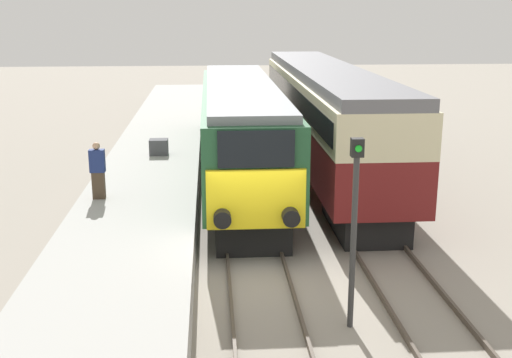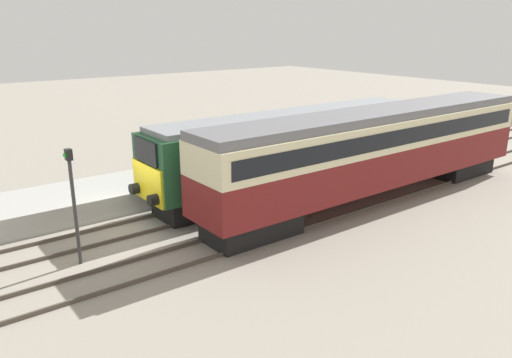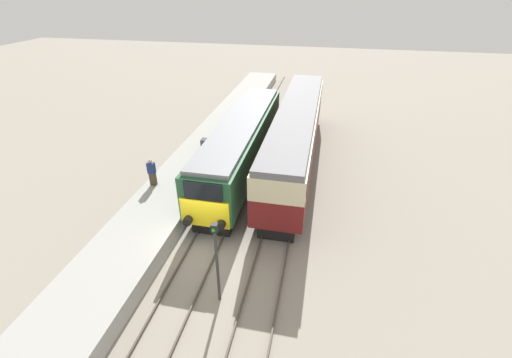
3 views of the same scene
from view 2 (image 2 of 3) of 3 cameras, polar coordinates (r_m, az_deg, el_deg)
ground_plane at (r=20.40m, az=-13.24°, el=-5.45°), size 120.00×120.00×0.00m
platform_left at (r=26.77m, az=-0.57°, el=1.48°), size 3.50×50.00×0.92m
rails_near_track at (r=22.66m, az=-1.68°, el=-2.49°), size 1.51×60.00×0.14m
rails_far_track at (r=20.17m, az=3.96°, el=-5.06°), size 1.50×60.00×0.14m
locomotive at (r=23.92m, az=4.33°, el=3.71°), size 2.70×15.60×3.80m
passenger_carriage at (r=22.92m, az=13.67°, el=3.65°), size 2.75×18.33×4.17m
person_on_platform at (r=25.20m, az=-9.88°, el=3.29°), size 0.44×0.26×1.70m
signal_post at (r=17.18m, az=-20.16°, el=-1.99°), size 0.24×0.28×3.96m
luggage_crate at (r=27.35m, az=2.31°, el=3.44°), size 0.70×0.56×0.60m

